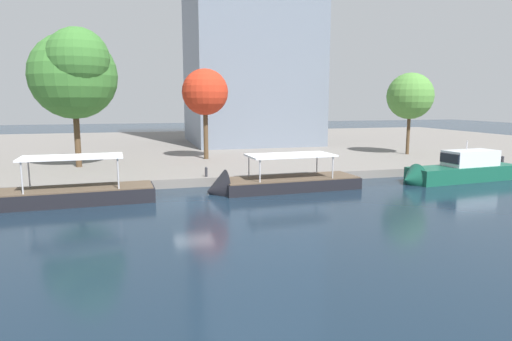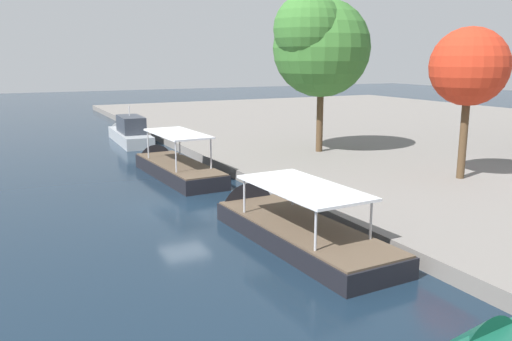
{
  "view_description": "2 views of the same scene",
  "coord_description": "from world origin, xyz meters",
  "px_view_note": "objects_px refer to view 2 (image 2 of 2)",
  "views": [
    {
      "loc": [
        -3.4,
        -27.76,
        6.54
      ],
      "look_at": [
        5.5,
        4.6,
        1.24
      ],
      "focal_mm": 30.73,
      "sensor_mm": 36.0,
      "label": 1
    },
    {
      "loc": [
        26.13,
        -8.69,
        7.96
      ],
      "look_at": [
        -0.5,
        4.65,
        1.57
      ],
      "focal_mm": 36.72,
      "sensor_mm": 36.0,
      "label": 2
    }
  ],
  "objects_px": {
    "mooring_bollard_1": "(296,184)",
    "tree_2": "(466,66)",
    "motor_yacht_0": "(129,134)",
    "tour_boat_1": "(174,170)",
    "tree_1": "(320,43)",
    "tour_boat_2": "(287,229)"
  },
  "relations": [
    {
      "from": "motor_yacht_0",
      "to": "mooring_bollard_1",
      "type": "bearing_deg",
      "value": -171.03
    },
    {
      "from": "tour_boat_1",
      "to": "mooring_bollard_1",
      "type": "relative_size",
      "value": 14.49
    },
    {
      "from": "tour_boat_1",
      "to": "tour_boat_2",
      "type": "bearing_deg",
      "value": 179.63
    },
    {
      "from": "tree_1",
      "to": "tour_boat_2",
      "type": "bearing_deg",
      "value": -37.38
    },
    {
      "from": "tour_boat_2",
      "to": "mooring_bollard_1",
      "type": "distance_m",
      "value": 5.71
    },
    {
      "from": "tour_boat_1",
      "to": "tour_boat_2",
      "type": "xyz_separation_m",
      "value": [
        14.86,
        0.6,
        -0.03
      ]
    },
    {
      "from": "motor_yacht_0",
      "to": "tour_boat_2",
      "type": "height_order",
      "value": "motor_yacht_0"
    },
    {
      "from": "tour_boat_2",
      "to": "tree_1",
      "type": "distance_m",
      "value": 20.45
    },
    {
      "from": "motor_yacht_0",
      "to": "tree_2",
      "type": "distance_m",
      "value": 31.74
    },
    {
      "from": "tour_boat_1",
      "to": "tree_1",
      "type": "bearing_deg",
      "value": -93.64
    },
    {
      "from": "motor_yacht_0",
      "to": "mooring_bollard_1",
      "type": "distance_m",
      "value": 26.37
    },
    {
      "from": "tour_boat_1",
      "to": "tree_1",
      "type": "relative_size",
      "value": 0.95
    },
    {
      "from": "tour_boat_2",
      "to": "tree_2",
      "type": "xyz_separation_m",
      "value": [
        -3.09,
        13.92,
        7.19
      ]
    },
    {
      "from": "mooring_bollard_1",
      "to": "tree_2",
      "type": "bearing_deg",
      "value": 81.64
    },
    {
      "from": "mooring_bollard_1",
      "to": "tree_2",
      "type": "distance_m",
      "value": 12.58
    },
    {
      "from": "tour_boat_1",
      "to": "mooring_bollard_1",
      "type": "distance_m",
      "value": 10.92
    },
    {
      "from": "tour_boat_2",
      "to": "tree_1",
      "type": "xyz_separation_m",
      "value": [
        -14.67,
        11.2,
        8.8
      ]
    },
    {
      "from": "tree_1",
      "to": "motor_yacht_0",
      "type": "bearing_deg",
      "value": -145.41
    },
    {
      "from": "motor_yacht_0",
      "to": "mooring_bollard_1",
      "type": "height_order",
      "value": "motor_yacht_0"
    },
    {
      "from": "tour_boat_1",
      "to": "tour_boat_2",
      "type": "distance_m",
      "value": 14.88
    },
    {
      "from": "tour_boat_2",
      "to": "mooring_bollard_1",
      "type": "relative_size",
      "value": 14.86
    },
    {
      "from": "tree_1",
      "to": "tour_boat_1",
      "type": "bearing_deg",
      "value": -90.96
    }
  ]
}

